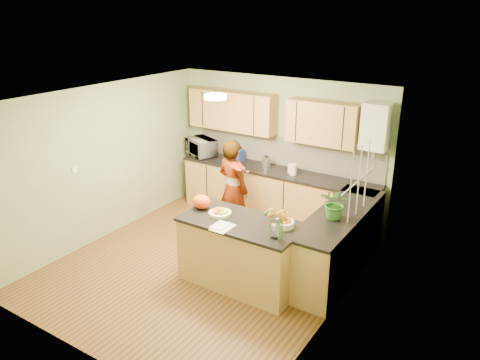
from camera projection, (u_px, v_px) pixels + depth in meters
The scene contains 28 objects.
floor at pixel (207, 265), 6.96m from camera, with size 4.50×4.50×0.00m, color #583519.
ceiling at pixel (202, 97), 6.09m from camera, with size 4.00×4.50×0.02m, color silver.
wall_back at pixel (280, 148), 8.30m from camera, with size 4.00×0.02×2.50m, color gray.
wall_front at pixel (72, 254), 4.75m from camera, with size 4.00×0.02×2.50m, color gray.
wall_left at pixel (105, 162), 7.53m from camera, with size 0.02×4.50×2.50m, color gray.
wall_right at pixel (341, 220), 5.51m from camera, with size 0.02×4.50×2.50m, color gray.
back_counter at pixel (276, 195), 8.28m from camera, with size 3.64×0.62×0.94m.
right_counter at pixel (338, 243), 6.61m from camera, with size 0.62×2.24×0.94m.
splashback at pixel (285, 152), 8.25m from camera, with size 3.60×0.02×0.52m, color #EFE3CF.
upper_cabinets at pixel (268, 115), 8.04m from camera, with size 3.20×0.34×0.70m.
boiler at pixel (376, 127), 7.09m from camera, with size 0.40×0.30×0.86m.
window_right at pixel (359, 181), 5.89m from camera, with size 0.01×1.30×1.05m.
light_switch at pixel (75, 170), 7.03m from camera, with size 0.02×0.09×0.09m, color white.
ceiling_lamp at pixel (215, 97), 6.34m from camera, with size 0.30×0.30×0.07m.
peninsula_island at pixel (242, 252), 6.36m from camera, with size 1.64×0.84×0.94m.
fruit_dish at pixel (220, 212), 6.35m from camera, with size 0.31×0.31×0.11m.
orange_bowl at pixel (284, 222), 6.01m from camera, with size 0.26×0.26×0.15m.
flower_vase at pixel (276, 213), 5.63m from camera, with size 0.27×0.27×0.49m.
orange_bag at pixel (202, 202), 6.55m from camera, with size 0.26×0.22×0.20m, color #F15013.
papers at pixel (223, 227), 6.00m from camera, with size 0.23×0.32×0.01m, color white.
violinist at pixel (233, 189), 7.60m from camera, with size 0.60×0.39×1.65m, color tan.
violin at pixel (236, 166), 7.15m from camera, with size 0.65×0.26×0.13m, color #590C05, non-canonical shape.
microwave at pixel (201, 147), 8.88m from camera, with size 0.59×0.40×0.33m, color white.
blue_box at pixel (236, 155), 8.55m from camera, with size 0.28×0.20×0.22m, color navy.
kettle at pixel (266, 162), 8.19m from camera, with size 0.14×0.14×0.27m.
jar_cream at pixel (291, 168), 7.99m from camera, with size 0.10×0.10×0.15m, color #F2DFC2.
jar_white at pixel (293, 169), 7.87m from camera, with size 0.12×0.12×0.18m, color white.
potted_plant at pixel (336, 203), 6.19m from camera, with size 0.40×0.34×0.44m, color #337226.
Camera 1 is at (3.70, -4.85, 3.61)m, focal length 35.00 mm.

